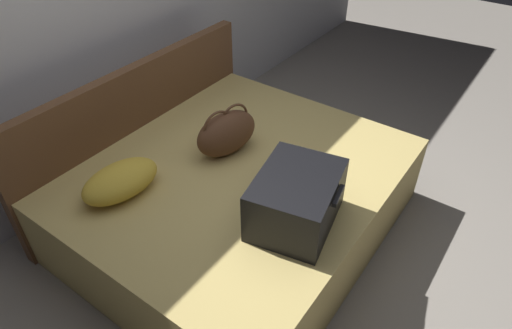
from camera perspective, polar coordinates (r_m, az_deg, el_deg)
The scene contains 7 objects.
ground_plane at distance 2.96m, azimuth 4.35°, elevation -11.18°, with size 12.00×12.00×0.00m, color gray.
back_wall at distance 3.23m, azimuth -21.45°, elevation 18.80°, with size 8.00×0.10×2.60m, color silver.
bed at distance 2.93m, azimuth -2.05°, elevation -4.52°, with size 2.02×1.71×0.51m, color tan.
headboard at distance 3.32m, azimuth -14.60°, elevation 4.59°, with size 2.07×0.08×0.95m, color brown.
hard_case_large at distance 2.34m, azimuth 5.21°, elevation -4.39°, with size 0.59×0.50×0.30m.
duffel_bag at distance 2.84m, azimuth -3.81°, elevation 4.09°, with size 0.47×0.31×0.33m.
pillow_near_headboard at distance 2.66m, azimuth -17.02°, elevation -2.02°, with size 0.47×0.27×0.18m, color gold.
Camera 1 is at (-1.69, -0.94, 2.24)m, focal length 31.09 mm.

